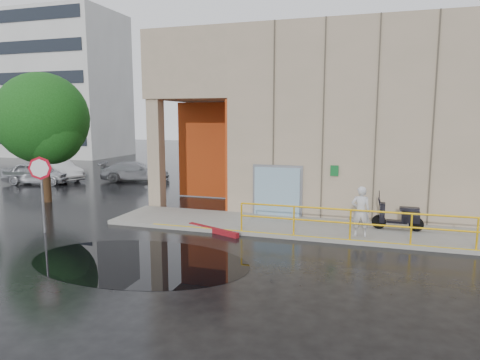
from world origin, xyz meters
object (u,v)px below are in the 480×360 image
Objects in this scene: person at (361,211)px; car_b at (58,170)px; car_c at (135,171)px; tree_near at (45,122)px; scooter at (399,209)px; stop_sign at (41,178)px; car_a at (37,173)px; red_curb at (213,230)px.

person is 0.41× the size of car_b.
tree_near reaches higher than car_c.
scooter is at bearing -139.38° from car_c.
person is 11.40m from stop_sign.
person is at bearing -144.90° from car_c.
car_b is at bearing 161.09° from scooter.
tree_near is (4.64, -6.20, 3.26)m from car_b.
car_a is (-19.87, 6.93, -0.31)m from person.
person is 0.62× the size of stop_sign.
car_c is 8.28m from tree_near.
red_curb is 0.38× the size of tree_near.
car_a is (-14.68, 7.48, 0.62)m from red_curb.
tree_near is at bearing 163.62° from red_curb.
red_curb is 0.56× the size of car_b.
car_c is (-9.44, 10.45, 0.56)m from red_curb.
scooter is at bearing -3.86° from tree_near.
red_curb is 10.90m from tree_near.
car_b reaches higher than red_curb.
car_a reaches higher than red_curb.
car_c is (-14.63, 9.91, -0.37)m from person.
tree_near is (4.90, -4.60, 3.26)m from car_a.
stop_sign is 0.44× the size of tree_near.
car_b is (-8.51, 10.93, -1.32)m from stop_sign.
red_curb is at bearing 2.34° from person.
stop_sign is at bearing -118.95° from car_b.
stop_sign reaches higher than car_a.
car_c is (4.97, 1.39, -0.05)m from car_b.
tree_near reaches higher than stop_sign.
tree_near is (-0.33, -7.58, 3.31)m from car_c.
scooter reaches higher than car_c.
person reaches higher than car_a.
car_b is 0.67× the size of tree_near.
person reaches higher than red_curb.
person reaches higher than car_c.
stop_sign is at bearing -163.32° from scooter.
scooter is 0.75× the size of red_curb.
person is 17.67m from car_c.
person is 15.43m from tree_near.
tree_near is at bearing 176.46° from scooter.
car_a is at bearing 135.85° from stop_sign.
car_a is (-8.77, 9.34, -1.32)m from stop_sign.
car_b is at bearing -22.35° from car_a.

